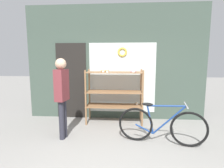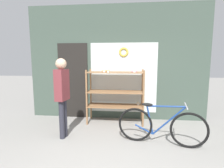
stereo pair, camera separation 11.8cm
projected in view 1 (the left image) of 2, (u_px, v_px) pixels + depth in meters
The scene contains 4 objects.
storefront_facade at pixel (114, 64), 4.81m from camera, with size 4.90×0.13×3.11m.
display_case at pixel (115, 91), 4.52m from camera, with size 1.45×0.51×1.40m.
bicycle at pixel (161, 126), 3.41m from camera, with size 1.67×0.50×0.82m.
pedestrian at pixel (62, 92), 3.57m from camera, with size 0.22×0.34×1.67m.
Camera 1 is at (0.27, -2.26, 1.64)m, focal length 28.00 mm.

